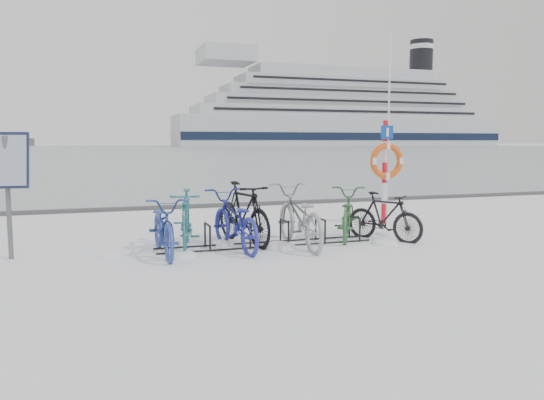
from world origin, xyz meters
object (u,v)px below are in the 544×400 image
object	(u,v)px
lifebuoy_station	(386,161)
cruise_ferry	(340,116)
info_board	(6,168)
bike_rack	(266,236)

from	to	relation	value
lifebuoy_station	cruise_ferry	distance (m)	221.80
info_board	cruise_ferry	size ratio (longest dim) A/B	0.01
info_board	lifebuoy_station	world-z (taller)	lifebuoy_station
bike_rack	info_board	xyz separation A→B (m)	(-4.26, 0.21, 1.29)
info_board	lifebuoy_station	distance (m)	7.74
info_board	cruise_ferry	bearing A→B (deg)	69.01
info_board	lifebuoy_station	xyz separation A→B (m)	(7.62, 1.32, -0.03)
lifebuoy_station	bike_rack	bearing A→B (deg)	-155.56
bike_rack	lifebuoy_station	bearing A→B (deg)	24.44
bike_rack	cruise_ferry	world-z (taller)	cruise_ferry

